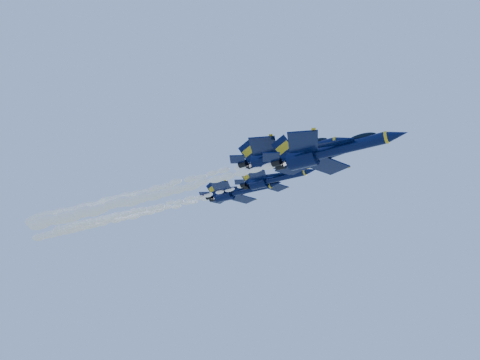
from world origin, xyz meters
The scene contains 8 objects.
jet_lead centered at (16.40, -9.52, 149.72)m, with size 19.86×16.29×7.38m.
smoke_trail_jet_lead centered at (-20.39, -9.52, 149.20)m, with size 56.61×2.69×2.42m, color white.
jet_second centered at (8.23, -5.82, 152.85)m, with size 19.57×16.05×7.27m.
smoke_trail_jet_second centered at (-28.44, -5.82, 152.33)m, with size 56.61×2.65×2.38m, color white.
jet_third centered at (-0.62, 6.76, 155.01)m, with size 15.77×12.93×5.86m.
smoke_trail_jet_third centered at (-35.66, 6.76, 154.53)m, with size 56.61×2.14×1.92m, color white.
jet_fourth centered at (-9.63, 8.92, 154.99)m, with size 17.36×14.24×6.45m.
smoke_trail_jet_fourth centered at (-45.35, 8.92, 154.49)m, with size 56.61×2.35×2.12m, color white.
Camera 1 is at (36.40, -68.03, 119.62)m, focal length 35.00 mm.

